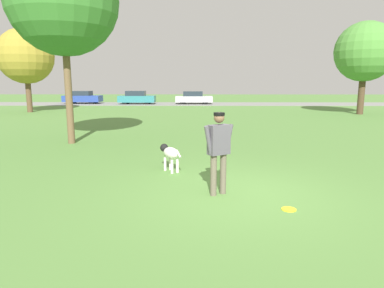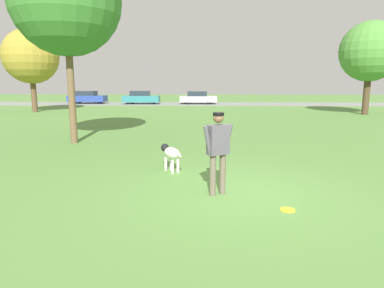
{
  "view_description": "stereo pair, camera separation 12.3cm",
  "coord_description": "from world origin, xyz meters",
  "px_view_note": "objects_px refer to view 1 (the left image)",
  "views": [
    {
      "loc": [
        -0.86,
        -6.88,
        2.3
      ],
      "look_at": [
        -0.96,
        0.88,
        0.9
      ],
      "focal_mm": 32.0,
      "sensor_mm": 36.0,
      "label": 1
    },
    {
      "loc": [
        -0.74,
        -6.88,
        2.3
      ],
      "look_at": [
        -0.96,
        0.88,
        0.9
      ],
      "focal_mm": 32.0,
      "sensor_mm": 36.0,
      "label": 2
    }
  ],
  "objects_px": {
    "frisbee": "(289,209)",
    "parked_car_silver": "(194,98)",
    "tree_near_left": "(63,0)",
    "parked_car_blue": "(82,97)",
    "person": "(219,146)",
    "dog": "(170,153)",
    "parked_car_teal": "(137,98)",
    "tree_far_right": "(365,52)",
    "tree_far_left": "(26,56)"
  },
  "relations": [
    {
      "from": "parked_car_teal",
      "to": "tree_near_left",
      "type": "bearing_deg",
      "value": -85.86
    },
    {
      "from": "tree_near_left",
      "to": "parked_car_silver",
      "type": "height_order",
      "value": "tree_near_left"
    },
    {
      "from": "tree_far_right",
      "to": "parked_car_blue",
      "type": "xyz_separation_m",
      "value": [
        -24.44,
        12.34,
        -3.75
      ]
    },
    {
      "from": "tree_far_left",
      "to": "dog",
      "type": "bearing_deg",
      "value": -55.44
    },
    {
      "from": "tree_far_left",
      "to": "tree_far_right",
      "type": "distance_m",
      "value": 25.06
    },
    {
      "from": "frisbee",
      "to": "parked_car_teal",
      "type": "bearing_deg",
      "value": 104.72
    },
    {
      "from": "frisbee",
      "to": "parked_car_silver",
      "type": "distance_m",
      "value": 31.15
    },
    {
      "from": "person",
      "to": "tree_far_right",
      "type": "height_order",
      "value": "tree_far_right"
    },
    {
      "from": "tree_near_left",
      "to": "parked_car_silver",
      "type": "bearing_deg",
      "value": 79.49
    },
    {
      "from": "tree_far_left",
      "to": "parked_car_blue",
      "type": "distance_m",
      "value": 11.43
    },
    {
      "from": "tree_far_right",
      "to": "frisbee",
      "type": "bearing_deg",
      "value": -118.12
    },
    {
      "from": "frisbee",
      "to": "parked_car_silver",
      "type": "xyz_separation_m",
      "value": [
        -2.0,
        31.08,
        0.66
      ]
    },
    {
      "from": "tree_far_right",
      "to": "parked_car_silver",
      "type": "height_order",
      "value": "tree_far_right"
    },
    {
      "from": "person",
      "to": "parked_car_teal",
      "type": "distance_m",
      "value": 30.85
    },
    {
      "from": "frisbee",
      "to": "tree_far_right",
      "type": "xyz_separation_m",
      "value": [
        10.26,
        19.2,
        4.42
      ]
    },
    {
      "from": "tree_far_left",
      "to": "tree_near_left",
      "type": "height_order",
      "value": "tree_near_left"
    },
    {
      "from": "dog",
      "to": "parked_car_teal",
      "type": "distance_m",
      "value": 28.76
    },
    {
      "from": "person",
      "to": "tree_far_left",
      "type": "bearing_deg",
      "value": 92.03
    },
    {
      "from": "frisbee",
      "to": "tree_far_right",
      "type": "bearing_deg",
      "value": 61.88
    },
    {
      "from": "tree_far_left",
      "to": "frisbee",
      "type": "bearing_deg",
      "value": -54.52
    },
    {
      "from": "parked_car_silver",
      "to": "tree_far_left",
      "type": "bearing_deg",
      "value": -141.83
    },
    {
      "from": "tree_near_left",
      "to": "parked_car_blue",
      "type": "relative_size",
      "value": 1.79
    },
    {
      "from": "frisbee",
      "to": "tree_near_left",
      "type": "bearing_deg",
      "value": 133.3
    },
    {
      "from": "tree_far_left",
      "to": "parked_car_silver",
      "type": "distance_m",
      "value": 16.83
    },
    {
      "from": "tree_far_right",
      "to": "parked_car_teal",
      "type": "height_order",
      "value": "tree_far_right"
    },
    {
      "from": "tree_near_left",
      "to": "parked_car_silver",
      "type": "relative_size",
      "value": 1.82
    },
    {
      "from": "dog",
      "to": "frisbee",
      "type": "height_order",
      "value": "dog"
    },
    {
      "from": "parked_car_silver",
      "to": "person",
      "type": "bearing_deg",
      "value": -89.51
    },
    {
      "from": "tree_far_left",
      "to": "tree_near_left",
      "type": "relative_size",
      "value": 0.89
    },
    {
      "from": "tree_near_left",
      "to": "parked_car_blue",
      "type": "xyz_separation_m",
      "value": [
        -7.7,
        24.65,
        -4.52
      ]
    },
    {
      "from": "person",
      "to": "dog",
      "type": "relative_size",
      "value": 1.97
    },
    {
      "from": "frisbee",
      "to": "tree_far_right",
      "type": "relative_size",
      "value": 0.04
    },
    {
      "from": "tree_far_left",
      "to": "parked_car_silver",
      "type": "xyz_separation_m",
      "value": [
        12.76,
        10.37,
        -3.6
      ]
    },
    {
      "from": "dog",
      "to": "frisbee",
      "type": "xyz_separation_m",
      "value": [
        2.39,
        -2.75,
        -0.46
      ]
    },
    {
      "from": "tree_near_left",
      "to": "parked_car_teal",
      "type": "relative_size",
      "value": 1.84
    },
    {
      "from": "person",
      "to": "parked_car_silver",
      "type": "distance_m",
      "value": 30.22
    },
    {
      "from": "parked_car_teal",
      "to": "tree_far_right",
      "type": "bearing_deg",
      "value": -32.32
    },
    {
      "from": "tree_far_left",
      "to": "person",
      "type": "bearing_deg",
      "value": -55.74
    },
    {
      "from": "frisbee",
      "to": "tree_far_left",
      "type": "relative_size",
      "value": 0.04
    },
    {
      "from": "dog",
      "to": "parked_car_teal",
      "type": "bearing_deg",
      "value": -22.63
    },
    {
      "from": "tree_near_left",
      "to": "parked_car_teal",
      "type": "xyz_separation_m",
      "value": [
        -1.64,
        24.05,
        -4.52
      ]
    },
    {
      "from": "tree_far_right",
      "to": "tree_near_left",
      "type": "distance_m",
      "value": 20.8
    },
    {
      "from": "tree_near_left",
      "to": "person",
      "type": "bearing_deg",
      "value": -48.95
    },
    {
      "from": "tree_far_right",
      "to": "parked_car_blue",
      "type": "height_order",
      "value": "tree_far_right"
    },
    {
      "from": "dog",
      "to": "tree_far_left",
      "type": "bearing_deg",
      "value": 0.43
    },
    {
      "from": "person",
      "to": "tree_far_right",
      "type": "relative_size",
      "value": 0.26
    },
    {
      "from": "frisbee",
      "to": "parked_car_silver",
      "type": "bearing_deg",
      "value": 93.68
    },
    {
      "from": "dog",
      "to": "tree_far_right",
      "type": "distance_m",
      "value": 21.12
    },
    {
      "from": "parked_car_teal",
      "to": "tree_far_left",
      "type": "bearing_deg",
      "value": -122.69
    },
    {
      "from": "tree_near_left",
      "to": "parked_car_blue",
      "type": "distance_m",
      "value": 26.22
    }
  ]
}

